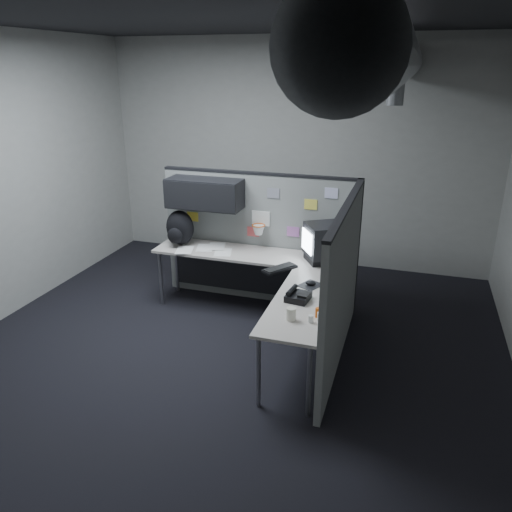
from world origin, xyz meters
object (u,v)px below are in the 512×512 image
(phone, at_px, (298,296))
(monitor, at_px, (324,242))
(keyboard, at_px, (280,268))
(backpack, at_px, (180,228))
(desk, at_px, (263,273))

(phone, bearing_deg, monitor, 104.89)
(monitor, bearing_deg, keyboard, -121.61)
(monitor, height_order, keyboard, monitor)
(keyboard, relative_size, backpack, 0.95)
(backpack, bearing_deg, phone, -11.87)
(backpack, bearing_deg, desk, 5.41)
(keyboard, bearing_deg, backpack, 153.26)
(monitor, bearing_deg, desk, -142.34)
(phone, distance_m, backpack, 2.05)
(backpack, bearing_deg, keyboard, 3.18)
(backpack, bearing_deg, monitor, 19.41)
(phone, height_order, backpack, backpack)
(desk, distance_m, monitor, 0.77)
(desk, height_order, keyboard, keyboard)
(keyboard, height_order, phone, phone)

